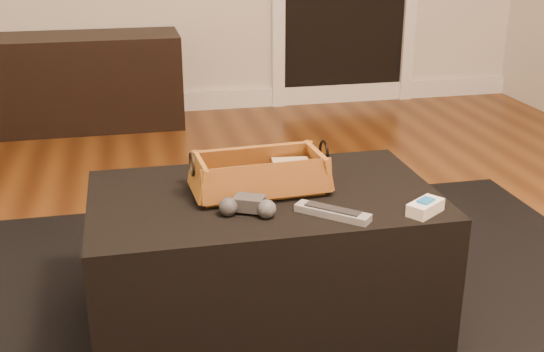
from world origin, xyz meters
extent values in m
cube|color=white|center=(0.00, 2.73, 0.06)|extent=(5.00, 0.04, 0.12)
cube|color=black|center=(-0.50, 2.51, 0.27)|extent=(1.39, 0.45, 0.54)
cube|color=black|center=(0.23, 0.14, 0.01)|extent=(2.60, 2.00, 0.01)
cube|color=black|center=(0.23, 0.19, 0.22)|extent=(1.00, 0.60, 0.42)
cube|color=black|center=(0.20, 0.20, 0.46)|extent=(0.21, 0.08, 0.02)
cube|color=tan|center=(0.32, 0.25, 0.48)|extent=(0.12, 0.09, 0.06)
cube|color=#986522|center=(0.22, 0.21, 0.44)|extent=(0.36, 0.18, 0.01)
cube|color=#9E6223|center=(0.22, 0.30, 0.50)|extent=(0.38, 0.06, 0.10)
cube|color=brown|center=(0.23, 0.13, 0.50)|extent=(0.38, 0.06, 0.10)
cube|color=#B27028|center=(0.40, 0.22, 0.50)|extent=(0.05, 0.19, 0.10)
cube|color=#B27728|center=(0.04, 0.20, 0.50)|extent=(0.05, 0.19, 0.10)
torus|color=black|center=(0.42, 0.22, 0.53)|extent=(0.01, 0.07, 0.07)
torus|color=#2C241D|center=(0.03, 0.20, 0.53)|extent=(0.01, 0.07, 0.07)
cube|color=#333336|center=(0.16, 0.07, 0.46)|extent=(0.10, 0.09, 0.04)
sphere|color=#313033|center=(0.10, 0.06, 0.46)|extent=(0.07, 0.07, 0.05)
sphere|color=#3D3E41|center=(0.20, 0.02, 0.46)|extent=(0.07, 0.07, 0.05)
cube|color=#94969A|center=(0.38, 0.00, 0.44)|extent=(0.19, 0.17, 0.02)
cube|color=black|center=(0.38, 0.00, 0.45)|extent=(0.14, 0.13, 0.00)
cube|color=silver|center=(0.62, -0.04, 0.45)|extent=(0.12, 0.11, 0.03)
cube|color=blue|center=(0.62, -0.04, 0.47)|extent=(0.06, 0.05, 0.01)
camera|label=1|loc=(-0.14, -1.60, 1.18)|focal=45.00mm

